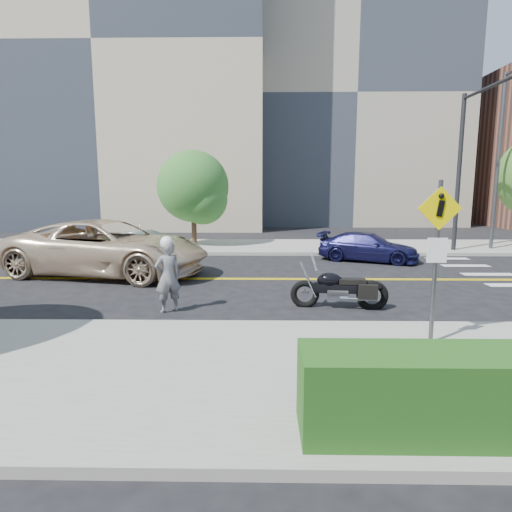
{
  "coord_description": "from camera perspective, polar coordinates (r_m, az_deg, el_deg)",
  "views": [
    {
      "loc": [
        1.06,
        -13.99,
        3.01
      ],
      "look_at": [
        0.88,
        -2.64,
        1.2
      ],
      "focal_mm": 30.0,
      "sensor_mm": 36.0,
      "label": 1
    }
  ],
  "objects": [
    {
      "name": "building_left",
      "position": [
        38.83,
        -17.01,
        22.82
      ],
      "size": [
        22.0,
        14.0,
        25.0
      ],
      "primitive_type": "cube",
      "color": "tan",
      "rests_on": "ground_plane"
    },
    {
      "name": "lamp_post",
      "position": [
        23.25,
        29.56,
        10.71
      ],
      "size": [
        0.16,
        0.16,
        8.0
      ],
      "primitive_type": "cylinder",
      "color": "#4C4C51",
      "rests_on": "sidewalk_far"
    },
    {
      "name": "pedestrian_sign",
      "position": [
        8.36,
        22.98,
        1.14
      ],
      "size": [
        0.78,
        0.08,
        3.0
      ],
      "color": "#4C4C51",
      "rests_on": "sidewalk_near"
    },
    {
      "name": "parked_car_blue",
      "position": [
        18.33,
        14.7,
        1.17
      ],
      "size": [
        4.38,
        3.06,
        1.18
      ],
      "primitive_type": "imported",
      "rotation": [
        0.0,
        0.0,
        1.18
      ],
      "color": "#19194B",
      "rests_on": "ground"
    },
    {
      "name": "motorcycle",
      "position": [
        10.98,
        11.11,
        -3.18
      ],
      "size": [
        2.41,
        0.93,
        1.43
      ],
      "primitive_type": null,
      "rotation": [
        0.0,
        0.0,
        -0.09
      ],
      "color": "black",
      "rests_on": "ground"
    },
    {
      "name": "sidewalk_far",
      "position": [
        21.71,
        -1.87,
        1.28
      ],
      "size": [
        60.0,
        5.0,
        0.15
      ],
      "primitive_type": "cube",
      "color": "#9E9B91",
      "rests_on": "ground_plane"
    },
    {
      "name": "tree_far_a",
      "position": [
        21.83,
        -8.38,
        9.15
      ],
      "size": [
        3.57,
        3.57,
        4.87
      ],
      "rotation": [
        0.0,
        0.0,
        -0.43
      ],
      "color": "#382619",
      "rests_on": "ground"
    },
    {
      "name": "building_mid",
      "position": [
        41.18,
        11.22,
        18.66
      ],
      "size": [
        18.0,
        14.0,
        20.0
      ],
      "primitive_type": "cube",
      "color": "#A39984",
      "rests_on": "ground_plane"
    },
    {
      "name": "suv",
      "position": [
        15.71,
        -19.1,
        1.07
      ],
      "size": [
        7.44,
        4.58,
        1.92
      ],
      "primitive_type": "imported",
      "rotation": [
        0.0,
        0.0,
        1.36
      ],
      "color": "beige",
      "rests_on": "ground"
    },
    {
      "name": "ground_plane",
      "position": [
        14.35,
        -3.33,
        -3.07
      ],
      "size": [
        120.0,
        120.0,
        0.0
      ],
      "primitive_type": "plane",
      "color": "black",
      "rests_on": "ground"
    },
    {
      "name": "parked_car_silver",
      "position": [
        18.72,
        -14.44,
        1.39
      ],
      "size": [
        3.9,
        2.36,
        1.21
      ],
      "primitive_type": "imported",
      "rotation": [
        0.0,
        0.0,
        1.26
      ],
      "color": "#999DA0",
      "rests_on": "ground"
    },
    {
      "name": "sidewalk_near",
      "position": [
        7.2,
        -7.91,
        -15.08
      ],
      "size": [
        60.0,
        5.0,
        0.15
      ],
      "primitive_type": "cube",
      "color": "#9E9B91",
      "rests_on": "ground_plane"
    },
    {
      "name": "motorcyclist",
      "position": [
        10.6,
        -11.68,
        -2.42
      ],
      "size": [
        0.77,
        0.69,
        1.87
      ],
      "rotation": [
        0.0,
        0.0,
        3.67
      ],
      "color": "#99999E",
      "rests_on": "ground"
    },
    {
      "name": "traffic_light",
      "position": [
        21.12,
        26.67,
        12.63
      ],
      "size": [
        0.28,
        4.5,
        7.0
      ],
      "color": "black",
      "rests_on": "sidewalk_far"
    }
  ]
}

